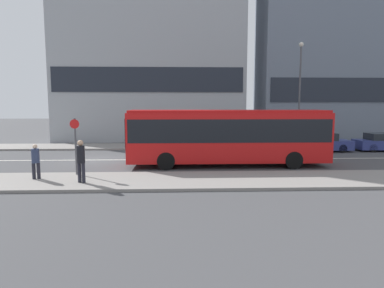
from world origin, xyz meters
TOP-DOWN VIEW (x-y plane):
  - ground_plane at (0.00, 0.00)m, footprint 120.00×120.00m
  - sidewalk_near at (0.00, -6.25)m, footprint 44.00×3.50m
  - sidewalk_far at (0.00, 6.25)m, footprint 44.00×3.50m
  - lane_centerline at (0.00, 0.00)m, footprint 41.80×0.16m
  - apartment_block_left_tower at (2.36, 12.69)m, footprint 17.67×6.45m
  - apartment_block_right_tower at (22.21, 12.14)m, footprint 18.42×5.37m
  - city_bus at (7.79, -2.29)m, footprint 11.17×2.49m
  - parked_car_0 at (15.45, 3.32)m, footprint 4.46×1.74m
  - pedestrian_near_stop at (-1.42, -5.94)m, footprint 0.34×0.34m
  - pedestrian_down_pavement at (0.83, -6.75)m, footprint 0.34×0.34m
  - bus_stop_sign at (0.12, -5.03)m, footprint 0.44×0.12m
  - street_lamp at (14.51, 5.19)m, footprint 0.36×0.36m

SIDE VIEW (x-z plane):
  - ground_plane at x=0.00m, z-range 0.00..0.00m
  - lane_centerline at x=0.00m, z-range 0.00..0.01m
  - sidewalk_near at x=0.00m, z-range 0.00..0.13m
  - sidewalk_far at x=0.00m, z-range 0.00..0.13m
  - parked_car_0 at x=15.45m, z-range -0.04..1.33m
  - pedestrian_near_stop at x=-1.42m, z-range 0.23..1.82m
  - pedestrian_down_pavement at x=0.83m, z-range 0.27..2.11m
  - bus_stop_sign at x=0.12m, z-range 0.36..3.06m
  - city_bus at x=7.79m, z-range 0.24..3.41m
  - street_lamp at x=14.51m, z-range 0.92..9.01m
  - apartment_block_right_tower at x=22.21m, z-range -0.01..17.27m
  - apartment_block_left_tower at x=2.36m, z-range -0.01..20.47m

